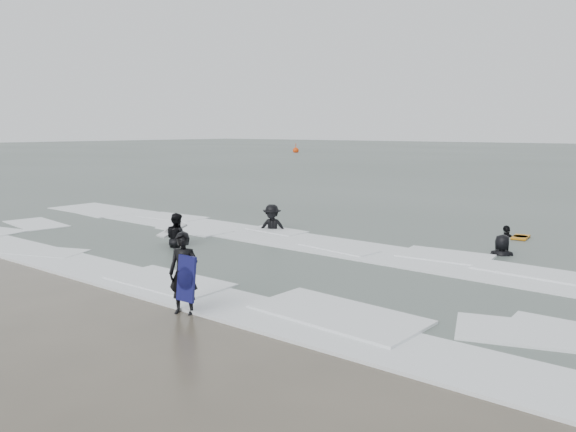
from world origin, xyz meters
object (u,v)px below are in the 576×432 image
Objects in this scene: surfer_centre at (185,313)px; surfer_right_far at (502,257)px; surfer_breaker at (272,232)px; surfer_wading at (178,248)px; buoy at (296,150)px; surfer_right_near at (507,238)px.

surfer_right_far reaches higher than surfer_centre.
surfer_breaker reaches higher than surfer_centre.
surfer_wading is (-5.29, 4.25, 0.00)m from surfer_centre.
surfer_right_far is 78.19m from buoy.
surfer_right_far is (8.78, 5.50, 0.00)m from surfer_wading.
surfer_wading is 4.32m from surfer_breaker.
surfer_right_near is at bearing 51.99° from surfer_centre.
surfer_centre reaches higher than surfer_wading.
buoy is (-44.36, 62.86, 0.42)m from surfer_wading.
surfer_right_near is at bearing -91.63° from surfer_right_far.
buoy reaches higher than surfer_right_far.
surfer_breaker reaches higher than surfer_wading.
surfer_centre is at bearing -53.50° from buoy.
surfer_right_near is 75.29m from buoy.
buoy reaches higher than surfer_centre.
buoy is at bearing -64.13° from surfer_right_far.
surfer_breaker is 8.42m from surfer_right_far.
surfer_breaker is 1.16× the size of buoy.
surfer_centre is 1.09× the size of buoy.
surfer_right_far reaches higher than surfer_wading.
surfer_right_near is at bearing 3.07° from surfer_breaker.
surfer_right_far is (0.87, -3.18, 0.00)m from surfer_right_near.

